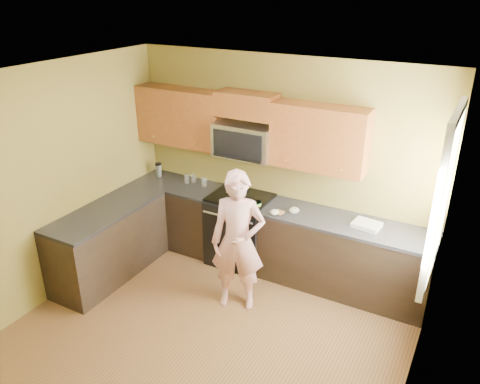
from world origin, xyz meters
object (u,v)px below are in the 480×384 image
Objects in this scene: woman at (238,242)px; travel_mug at (159,176)px; frying_pan at (236,203)px; butter_tub at (256,207)px; stove at (240,229)px; microwave at (245,156)px.

woman reaches higher than travel_mug.
frying_pan reaches higher than butter_tub.
frying_pan is 1.46m from travel_mug.
woman is 8.51× the size of travel_mug.
stove is at bearing 97.28° from woman.
stove is 1.00m from woman.
travel_mug is at bearing 132.74° from woman.
stove is 4.90× the size of travel_mug.
microwave is at bearing 139.42° from butter_tub.
stove is 1.25× the size of microwave.
woman is 2.04m from travel_mug.
stove is 0.52m from frying_pan.
butter_tub is at bearing -40.58° from microwave.
stove is at bearing 82.28° from frying_pan.
travel_mug is (-1.38, 0.11, 0.44)m from stove.
stove is 7.88× the size of butter_tub.
butter_tub is (0.29, -0.13, 0.45)m from stove.
microwave is 1.60× the size of frying_pan.
woman reaches higher than stove.
travel_mug is (-1.38, -0.02, -0.53)m from microwave.
woman is 13.68× the size of butter_tub.
frying_pan is 3.95× the size of butter_tub.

